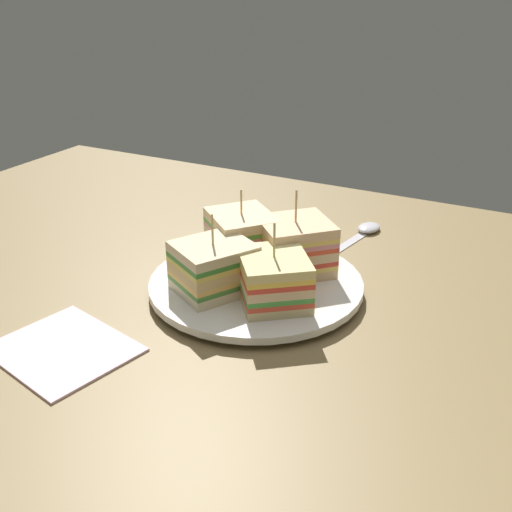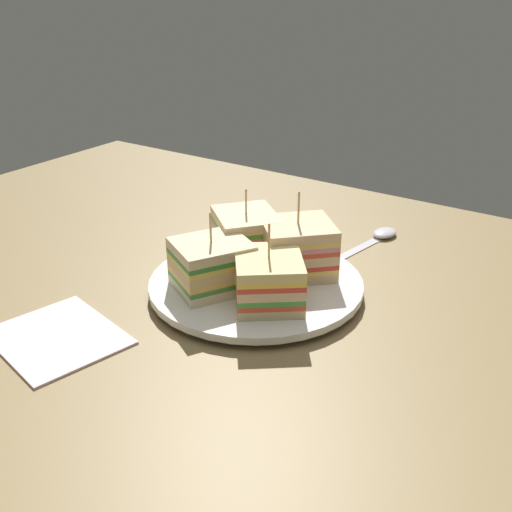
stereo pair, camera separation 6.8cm
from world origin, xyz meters
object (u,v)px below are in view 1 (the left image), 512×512
object	(u,v)px
sandwich_wedge_2	(214,267)
spoon	(362,233)
plate	(256,284)
sandwich_wedge_1	(242,238)
sandwich_wedge_0	(294,246)
napkin	(63,348)
sandwich_wedge_3	(274,279)

from	to	relation	value
sandwich_wedge_2	spoon	world-z (taller)	sandwich_wedge_2
plate	sandwich_wedge_1	world-z (taller)	sandwich_wedge_1
sandwich_wedge_0	sandwich_wedge_2	size ratio (longest dim) A/B	1.04
plate	sandwich_wedge_0	size ratio (longest dim) A/B	2.26
sandwich_wedge_2	napkin	size ratio (longest dim) A/B	0.81
sandwich_wedge_1	napkin	world-z (taller)	sandwich_wedge_1
plate	napkin	size ratio (longest dim) A/B	1.91
sandwich_wedge_0	napkin	distance (cm)	27.54
sandwich_wedge_0	sandwich_wedge_1	xyz separation A→B (cm)	(6.47, 0.79, 0.01)
sandwich_wedge_0	napkin	world-z (taller)	sandwich_wedge_0
sandwich_wedge_1	plate	bearing A→B (deg)	-3.06
sandwich_wedge_0	sandwich_wedge_3	distance (cm)	7.69
sandwich_wedge_1	sandwich_wedge_0	bearing A→B (deg)	47.10
sandwich_wedge_0	sandwich_wedge_2	bearing A→B (deg)	10.91
sandwich_wedge_2	spoon	size ratio (longest dim) A/B	0.64
sandwich_wedge_2	napkin	xyz separation A→B (cm)	(8.08, 15.05, -3.98)
sandwich_wedge_2	napkin	bearing A→B (deg)	-179.03
sandwich_wedge_0	spoon	size ratio (longest dim) A/B	0.67
plate	sandwich_wedge_0	world-z (taller)	sandwich_wedge_0
sandwich_wedge_1	napkin	distance (cm)	24.20
sandwich_wedge_2	sandwich_wedge_3	world-z (taller)	same
sandwich_wedge_1	napkin	size ratio (longest dim) A/B	0.82
spoon	sandwich_wedge_1	bearing A→B (deg)	162.97
sandwich_wedge_1	sandwich_wedge_2	xyz separation A→B (cm)	(-0.75, 7.61, -0.31)
sandwich_wedge_0	sandwich_wedge_3	xyz separation A→B (cm)	(-1.06, 7.61, -0.45)
sandwich_wedge_1	sandwich_wedge_3	xyz separation A→B (cm)	(-7.53, 6.82, -0.47)
sandwich_wedge_1	napkin	xyz separation A→B (cm)	(7.34, 22.66, -4.29)
sandwich_wedge_3	spoon	xyz separation A→B (cm)	(-1.66, -24.53, -3.67)
sandwich_wedge_0	sandwich_wedge_2	world-z (taller)	sandwich_wedge_0
sandwich_wedge_0	napkin	bearing A→B (deg)	14.70
sandwich_wedge_2	sandwich_wedge_0	bearing A→B (deg)	-5.07
spoon	napkin	bearing A→B (deg)	168.13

